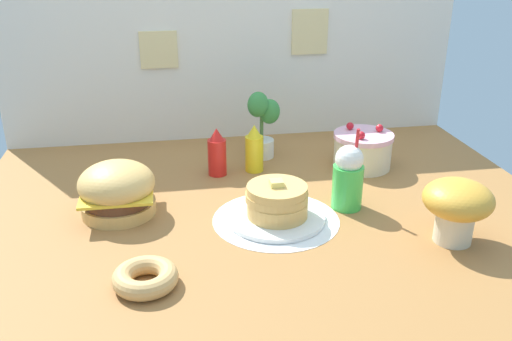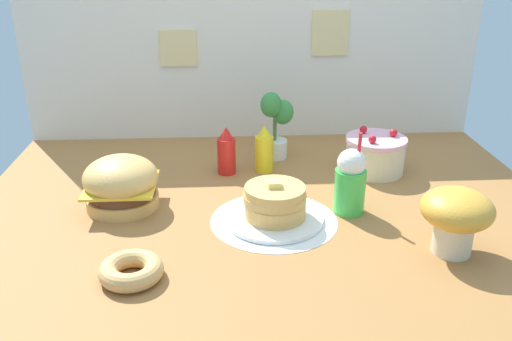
{
  "view_description": "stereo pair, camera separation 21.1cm",
  "coord_description": "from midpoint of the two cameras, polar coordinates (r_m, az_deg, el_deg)",
  "views": [
    {
      "loc": [
        -0.36,
        -1.88,
        1.0
      ],
      "look_at": [
        -0.04,
        0.03,
        0.18
      ],
      "focal_mm": 38.54,
      "sensor_mm": 36.0,
      "label": 1
    },
    {
      "loc": [
        -0.15,
        -1.9,
        1.0
      ],
      "look_at": [
        -0.04,
        0.03,
        0.18
      ],
      "focal_mm": 38.54,
      "sensor_mm": 36.0,
      "label": 2
    }
  ],
  "objects": [
    {
      "name": "mushroom_stool",
      "position": [
        2.0,
        22.95,
        -4.32
      ],
      "size": [
        0.24,
        0.24,
        0.23
      ],
      "color": "beige",
      "rests_on": "ground_plane"
    },
    {
      "name": "layer_cake",
      "position": [
        2.6,
        14.55,
        1.59
      ],
      "size": [
        0.28,
        0.28,
        0.2
      ],
      "color": "beige",
      "rests_on": "ground_plane"
    },
    {
      "name": "ground_plane",
      "position": [
        2.16,
        3.85,
        -5.0
      ],
      "size": [
        2.36,
        1.91,
        0.02
      ],
      "primitive_type": "cube",
      "color": "#9E6B38"
    },
    {
      "name": "back_wall",
      "position": [
        2.91,
        1.78,
        11.72
      ],
      "size": [
        2.36,
        0.04,
        0.86
      ],
      "color": "silver",
      "rests_on": "ground_plane"
    },
    {
      "name": "ketchup_bottle",
      "position": [
        2.5,
        -0.68,
        1.89
      ],
      "size": [
        0.08,
        0.08,
        0.22
      ],
      "color": "red",
      "rests_on": "ground_plane"
    },
    {
      "name": "doily_mat",
      "position": [
        2.12,
        4.73,
        -5.27
      ],
      "size": [
        0.49,
        0.49,
        0.0
      ],
      "primitive_type": "cylinder",
      "color": "white",
      "rests_on": "ground_plane"
    },
    {
      "name": "cream_soda_cup",
      "position": [
        2.18,
        12.51,
        -1.18
      ],
      "size": [
        0.12,
        0.12,
        0.33
      ],
      "color": "green",
      "rests_on": "ground_plane"
    },
    {
      "name": "pancake_stack",
      "position": [
        2.09,
        4.86,
        -3.75
      ],
      "size": [
        0.38,
        0.38,
        0.16
      ],
      "color": "white",
      "rests_on": "doily_mat"
    },
    {
      "name": "donut_pink_glaze",
      "position": [
        1.79,
        -9.53,
        -10.23
      ],
      "size": [
        0.21,
        0.21,
        0.06
      ],
      "color": "tan",
      "rests_on": "ground_plane"
    },
    {
      "name": "burger",
      "position": [
        2.22,
        -11.22,
        -1.4
      ],
      "size": [
        0.29,
        0.29,
        0.21
      ],
      "color": "#DBA859",
      "rests_on": "ground_plane"
    },
    {
      "name": "potted_plant",
      "position": [
        2.66,
        4.26,
        4.99
      ],
      "size": [
        0.16,
        0.13,
        0.34
      ],
      "color": "white",
      "rests_on": "ground_plane"
    },
    {
      "name": "mustard_bottle",
      "position": [
        2.52,
        3.24,
        2.11
      ],
      "size": [
        0.08,
        0.08,
        0.22
      ],
      "color": "yellow",
      "rests_on": "ground_plane"
    }
  ]
}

